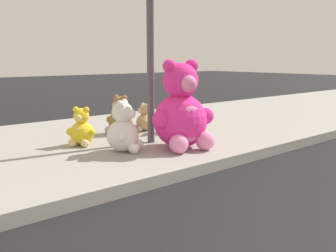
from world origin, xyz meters
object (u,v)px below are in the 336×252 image
object	(u,v)px
plush_brown	(120,118)
sign_pole	(150,30)
plush_pink_large	(182,113)
plush_tan	(144,120)
plush_yellow	(81,130)
plush_white	(124,131)
plush_lime	(180,115)

from	to	relation	value
plush_brown	sign_pole	bearing A→B (deg)	-90.39
plush_pink_large	plush_tan	size ratio (longest dim) A/B	2.57
plush_pink_large	plush_yellow	world-z (taller)	plush_pink_large
sign_pole	plush_white	world-z (taller)	sign_pole
plush_white	sign_pole	bearing A→B (deg)	18.96
sign_pole	plush_white	distance (m)	1.57
plush_brown	plush_tan	size ratio (longest dim) A/B	1.35
plush_pink_large	plush_tan	world-z (taller)	plush_pink_large
plush_lime	sign_pole	bearing A→B (deg)	-157.77
sign_pole	plush_lime	xyz separation A→B (m)	(0.96, 0.39, -1.41)
sign_pole	plush_pink_large	distance (m)	1.33
plush_brown	plush_lime	world-z (taller)	plush_lime
plush_yellow	plush_lime	bearing A→B (deg)	-3.59
sign_pole	plush_tan	xyz separation A→B (m)	(0.50, 0.85, -1.50)
plush_lime	plush_pink_large	bearing A→B (deg)	-131.38
plush_white	plush_lime	bearing A→B (deg)	20.93
plush_pink_large	plush_brown	distance (m)	1.49
plush_yellow	plush_tan	world-z (taller)	plush_yellow
plush_brown	plush_tan	bearing A→B (deg)	-3.46
plush_lime	plush_white	bearing A→B (deg)	-159.07
plush_yellow	plush_white	distance (m)	0.78
plush_lime	plush_tan	size ratio (longest dim) A/B	1.44
sign_pole	plush_pink_large	xyz separation A→B (m)	(0.10, -0.59, -1.19)
sign_pole	plush_brown	xyz separation A→B (m)	(0.01, 0.88, -1.43)
sign_pole	plush_tan	size ratio (longest dim) A/B	6.46
plush_pink_large	plush_tan	bearing A→B (deg)	74.37
plush_white	plush_lime	xyz separation A→B (m)	(1.61, 0.62, -0.00)
plush_lime	plush_tan	distance (m)	0.65
plush_tan	plush_pink_large	bearing A→B (deg)	-105.63
plush_tan	sign_pole	bearing A→B (deg)	-120.61
sign_pole	plush_pink_large	size ratio (longest dim) A/B	2.52
plush_pink_large	plush_yellow	size ratio (longest dim) A/B	2.20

